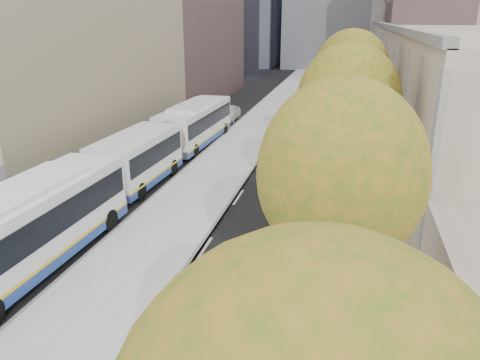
% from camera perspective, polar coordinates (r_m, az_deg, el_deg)
% --- Properties ---
extents(bus_platform, '(4.25, 150.00, 0.15)m').
position_cam_1_polar(bus_platform, '(35.18, 0.44, 4.67)').
color(bus_platform, '#A2A2A2').
rests_on(bus_platform, ground).
extents(sidewalk, '(4.75, 150.00, 0.08)m').
position_cam_1_polar(sidewalk, '(34.37, 13.59, 3.71)').
color(sidewalk, gray).
rests_on(sidewalk, ground).
extents(building_tan, '(18.00, 92.00, 8.00)m').
position_cam_1_polar(building_tan, '(63.50, 24.64, 13.11)').
color(building_tan, tan).
rests_on(building_tan, ground).
extents(bus_shelter, '(1.90, 4.40, 2.53)m').
position_cam_1_polar(bus_shelter, '(11.55, 21.69, -18.04)').
color(bus_shelter, '#383A3F').
rests_on(bus_shelter, sidewalk).
extents(tree_c, '(4.20, 4.20, 7.28)m').
position_cam_1_polar(tree_c, '(11.79, 12.22, 0.62)').
color(tree_c, '#2E2217').
rests_on(tree_c, sidewalk).
extents(tree_d, '(4.40, 4.40, 7.60)m').
position_cam_1_polar(tree_d, '(20.49, 13.02, 9.04)').
color(tree_d, '#2E2217').
rests_on(tree_d, sidewalk).
extents(tree_e, '(4.60, 4.60, 7.92)m').
position_cam_1_polar(tree_e, '(29.38, 13.35, 12.40)').
color(tree_e, '#2E2217').
rests_on(tree_e, sidewalk).
extents(bus_far, '(3.12, 17.43, 2.89)m').
position_cam_1_polar(bus_far, '(30.99, -7.98, 5.34)').
color(bus_far, white).
rests_on(bus_far, ground).
extents(distant_car, '(1.60, 3.97, 1.35)m').
position_cam_1_polar(distant_car, '(43.01, -1.38, 8.18)').
color(distant_car, silver).
rests_on(distant_car, ground).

